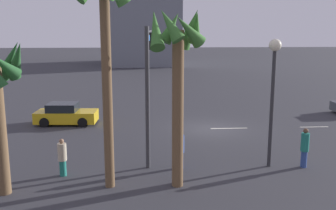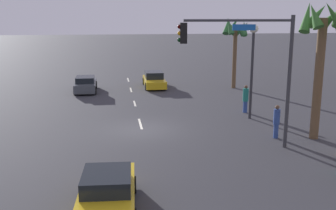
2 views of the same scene
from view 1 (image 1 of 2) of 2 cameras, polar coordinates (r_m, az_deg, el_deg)
ground_plane at (r=25.21m, az=6.33°, el=-3.51°), size 220.00×220.00×0.00m
lane_stripe_2 at (r=27.25m, az=20.84°, el=-3.06°), size 1.91×0.14×0.01m
lane_stripe_3 at (r=25.44m, az=9.03°, el=-3.44°), size 2.40×0.14×0.01m
car_1 at (r=27.05m, az=-14.92°, el=-1.36°), size 4.16×2.11×1.44m
traffic_signal at (r=19.05m, az=-2.86°, el=5.31°), size 0.55×5.55×6.51m
streetlamp at (r=18.07m, az=15.36°, el=3.84°), size 0.56×0.56×5.96m
pedestrian_0 at (r=17.64m, az=-15.40°, el=-7.39°), size 0.44×0.44×1.69m
pedestrian_1 at (r=19.09m, az=19.61°, el=-5.87°), size 0.43×0.43×1.88m
pedestrian_2 at (r=17.89m, az=1.88°, el=-6.42°), size 0.47×0.47×1.82m
palm_tree_0 at (r=15.16m, az=-9.41°, el=13.35°), size 2.48×2.77×9.37m
palm_tree_1 at (r=15.05m, az=1.49°, el=7.26°), size 2.41×2.42×7.26m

